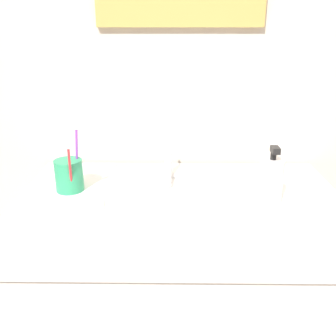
{
  "coord_description": "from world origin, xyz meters",
  "views": [
    {
      "loc": [
        -0.02,
        -0.97,
        1.34
      ],
      "look_at": [
        -0.03,
        0.02,
        0.96
      ],
      "focal_mm": 40.66,
      "sensor_mm": 36.0,
      "label": 1
    }
  ],
  "objects": [
    {
      "name": "toothbrush_cup",
      "position": [
        -0.33,
        0.07,
        0.92
      ],
      "size": [
        0.08,
        0.08,
        0.09
      ],
      "primitive_type": "cylinder",
      "color": "#2D9966",
      "rests_on": "vanity_counter"
    },
    {
      "name": "toothbrush_red",
      "position": [
        -0.31,
        0.02,
        0.97
      ],
      "size": [
        0.02,
        0.05,
        0.17
      ],
      "color": "red",
      "rests_on": "toothbrush_cup"
    },
    {
      "name": "vanity_counter",
      "position": [
        0.0,
        0.0,
        0.44
      ],
      "size": [
        0.93,
        0.61,
        0.87
      ],
      "color": "silver",
      "rests_on": "ground"
    },
    {
      "name": "toothbrush_purple",
      "position": [
        -0.3,
        0.09,
        0.99
      ],
      "size": [
        0.02,
        0.02,
        0.2
      ],
      "color": "purple",
      "rests_on": "toothbrush_cup"
    },
    {
      "name": "tiled_wall_back",
      "position": [
        0.0,
        0.35,
        1.2
      ],
      "size": [
        2.13,
        0.04,
        2.4
      ],
      "primitive_type": "cube",
      "color": "beige",
      "rests_on": "ground"
    },
    {
      "name": "sink_basin",
      "position": [
        -0.03,
        -0.01,
        0.83
      ],
      "size": [
        0.4,
        0.4,
        0.12
      ],
      "color": "white",
      "rests_on": "vanity_counter"
    },
    {
      "name": "faucet",
      "position": [
        -0.03,
        0.17,
        0.91
      ],
      "size": [
        0.02,
        0.16,
        0.09
      ],
      "color": "silver",
      "rests_on": "sink_basin"
    },
    {
      "name": "soap_dispenser",
      "position": [
        0.24,
        -0.02,
        0.94
      ],
      "size": [
        0.07,
        0.07,
        0.17
      ],
      "color": "white",
      "rests_on": "vanity_counter"
    }
  ]
}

